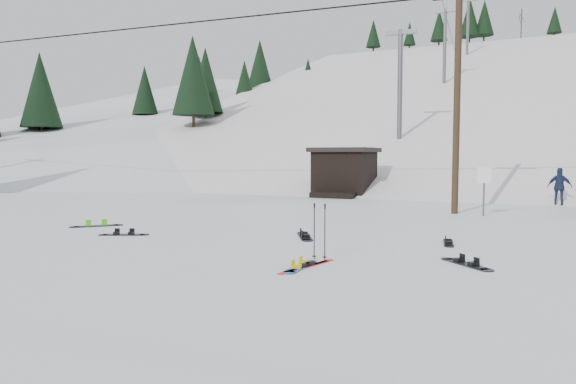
% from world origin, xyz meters
% --- Properties ---
extents(ground, '(200.00, 200.00, 0.00)m').
position_xyz_m(ground, '(0.00, 0.00, 0.00)').
color(ground, silver).
rests_on(ground, ground).
extents(ski_slope, '(60.00, 85.24, 65.97)m').
position_xyz_m(ski_slope, '(0.00, 55.00, -12.00)').
color(ski_slope, white).
rests_on(ski_slope, ground).
extents(ridge_left, '(47.54, 95.03, 58.38)m').
position_xyz_m(ridge_left, '(-36.00, 48.00, -11.00)').
color(ridge_left, silver).
rests_on(ridge_left, ground).
extents(treeline_left, '(20.00, 64.00, 10.00)m').
position_xyz_m(treeline_left, '(-34.00, 40.00, 0.00)').
color(treeline_left, black).
rests_on(treeline_left, ground).
extents(treeline_crest, '(50.00, 6.00, 10.00)m').
position_xyz_m(treeline_crest, '(0.00, 86.00, 0.00)').
color(treeline_crest, black).
rests_on(treeline_crest, ski_slope).
extents(utility_pole, '(2.00, 0.26, 9.00)m').
position_xyz_m(utility_pole, '(2.00, 14.00, 4.68)').
color(utility_pole, '#3A2819').
rests_on(utility_pole, ground).
extents(trail_sign, '(0.50, 0.09, 1.85)m').
position_xyz_m(trail_sign, '(3.10, 13.58, 1.27)').
color(trail_sign, '#595B60').
rests_on(trail_sign, ground).
extents(lift_hut, '(3.40, 4.10, 2.75)m').
position_xyz_m(lift_hut, '(-5.00, 20.94, 1.36)').
color(lift_hut, black).
rests_on(lift_hut, ground).
extents(lift_tower_near, '(2.20, 0.36, 8.00)m').
position_xyz_m(lift_tower_near, '(-4.00, 30.00, 7.86)').
color(lift_tower_near, '#595B60').
rests_on(lift_tower_near, ski_slope).
extents(lift_tower_mid, '(2.20, 0.36, 8.00)m').
position_xyz_m(lift_tower_mid, '(-4.00, 50.00, 14.36)').
color(lift_tower_mid, '#595B60').
rests_on(lift_tower_mid, ski_slope).
extents(lift_tower_far, '(2.20, 0.36, 8.00)m').
position_xyz_m(lift_tower_far, '(-4.00, 70.00, 20.86)').
color(lift_tower_far, '#595B60').
rests_on(lift_tower_far, ski_slope).
extents(hero_snowboard, '(0.30, 1.41, 0.10)m').
position_xyz_m(hero_snowboard, '(0.50, 2.41, 0.03)').
color(hero_snowboard, blue).
rests_on(hero_snowboard, ground).
extents(hero_skis, '(0.52, 1.74, 0.09)m').
position_xyz_m(hero_skis, '(0.62, 2.49, 0.03)').
color(hero_skis, red).
rests_on(hero_skis, ground).
extents(ski_poles, '(0.34, 0.09, 1.23)m').
position_xyz_m(ski_poles, '(0.55, 3.34, 0.63)').
color(ski_poles, black).
rests_on(ski_poles, ground).
extents(board_scatter_a, '(1.32, 0.79, 0.10)m').
position_xyz_m(board_scatter_a, '(-5.81, 4.14, 0.03)').
color(board_scatter_a, black).
rests_on(board_scatter_a, ground).
extents(board_scatter_b, '(0.98, 1.47, 0.12)m').
position_xyz_m(board_scatter_b, '(-0.98, 6.04, 0.03)').
color(board_scatter_b, black).
rests_on(board_scatter_b, ground).
extents(board_scatter_c, '(1.22, 1.28, 0.12)m').
position_xyz_m(board_scatter_c, '(-7.93, 5.17, 0.03)').
color(board_scatter_c, black).
rests_on(board_scatter_c, ground).
extents(board_scatter_d, '(1.15, 1.09, 0.10)m').
position_xyz_m(board_scatter_d, '(3.53, 4.11, 0.03)').
color(board_scatter_d, black).
rests_on(board_scatter_d, ground).
extents(board_scatter_f, '(0.43, 1.28, 0.09)m').
position_xyz_m(board_scatter_f, '(2.81, 6.68, 0.02)').
color(board_scatter_f, black).
rests_on(board_scatter_f, ground).
extents(skier_navy, '(1.07, 0.58, 1.74)m').
position_xyz_m(skier_navy, '(5.88, 19.31, 0.87)').
color(skier_navy, '#1C2746').
rests_on(skier_navy, ground).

